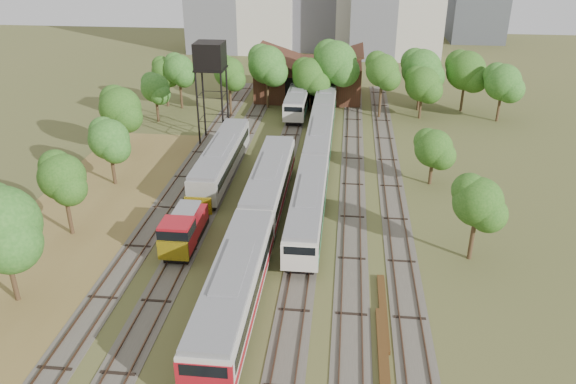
# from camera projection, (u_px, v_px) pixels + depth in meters

# --- Properties ---
(ground) EXTENTS (240.00, 240.00, 0.00)m
(ground) POSITION_uv_depth(u_px,v_px,m) (259.00, 339.00, 36.77)
(ground) COLOR #475123
(ground) RESTS_ON ground
(dry_grass_patch) EXTENTS (14.00, 60.00, 0.04)m
(dry_grass_patch) POSITION_uv_depth(u_px,v_px,m) (56.00, 258.00, 45.69)
(dry_grass_patch) COLOR brown
(dry_grass_patch) RESTS_ON ground
(tracks) EXTENTS (24.60, 80.00, 0.19)m
(tracks) POSITION_uv_depth(u_px,v_px,m) (289.00, 182.00, 59.26)
(tracks) COLOR #4C473D
(tracks) RESTS_ON ground
(railcar_red_set) EXTENTS (3.22, 34.58, 3.99)m
(railcar_red_set) POSITION_uv_depth(u_px,v_px,m) (255.00, 228.00, 45.86)
(railcar_red_set) COLOR black
(railcar_red_set) RESTS_ON ground
(railcar_green_set) EXTENTS (2.88, 52.07, 3.55)m
(railcar_green_set) POSITION_uv_depth(u_px,v_px,m) (319.00, 140.00, 65.38)
(railcar_green_set) COLOR black
(railcar_green_set) RESTS_ON ground
(railcar_rear) EXTENTS (2.86, 16.08, 3.54)m
(railcar_rear) POSITION_uv_depth(u_px,v_px,m) (298.00, 98.00, 81.43)
(railcar_rear) COLOR black
(railcar_rear) RESTS_ON ground
(shunter_locomotive) EXTENTS (2.53, 8.10, 3.32)m
(shunter_locomotive) POSITION_uv_depth(u_px,v_px,m) (184.00, 230.00, 46.64)
(shunter_locomotive) COLOR black
(shunter_locomotive) RESTS_ON ground
(old_grey_coach) EXTENTS (2.96, 18.00, 3.66)m
(old_grey_coach) POSITION_uv_depth(u_px,v_px,m) (222.00, 159.00, 59.78)
(old_grey_coach) COLOR black
(old_grey_coach) RESTS_ON ground
(water_tower) EXTENTS (3.54, 3.54, 12.22)m
(water_tower) POSITION_uv_depth(u_px,v_px,m) (210.00, 58.00, 66.24)
(water_tower) COLOR black
(water_tower) RESTS_ON ground
(rail_pile_near) EXTENTS (0.64, 9.61, 0.32)m
(rail_pile_near) POSITION_uv_depth(u_px,v_px,m) (383.00, 358.00, 34.93)
(rail_pile_near) COLOR #513417
(rail_pile_near) RESTS_ON ground
(rail_pile_far) EXTENTS (0.54, 8.65, 0.28)m
(rail_pile_far) POSITION_uv_depth(u_px,v_px,m) (383.00, 311.00, 39.19)
(rail_pile_far) COLOR #513417
(rail_pile_far) RESTS_ON ground
(maintenance_shed) EXTENTS (16.45, 11.55, 7.58)m
(maintenance_shed) POSITION_uv_depth(u_px,v_px,m) (309.00, 78.00, 87.67)
(maintenance_shed) COLOR #3D2416
(maintenance_shed) RESTS_ON ground
(tree_band_left) EXTENTS (8.90, 60.67, 8.90)m
(tree_band_left) POSITION_uv_depth(u_px,v_px,m) (79.00, 151.00, 52.57)
(tree_band_left) COLOR #382616
(tree_band_left) RESTS_ON ground
(tree_band_far) EXTENTS (49.67, 10.21, 9.89)m
(tree_band_far) POSITION_uv_depth(u_px,v_px,m) (356.00, 70.00, 79.27)
(tree_band_far) COLOR #382616
(tree_band_far) RESTS_ON ground
(tree_band_right) EXTENTS (5.52, 41.31, 7.23)m
(tree_band_right) POSITION_uv_depth(u_px,v_px,m) (435.00, 121.00, 62.83)
(tree_band_right) COLOR #382616
(tree_band_right) RESTS_ON ground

